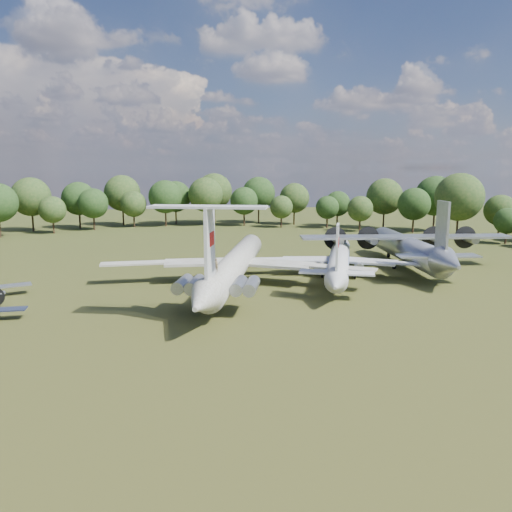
{
  "coord_description": "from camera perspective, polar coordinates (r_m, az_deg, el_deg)",
  "views": [
    {
      "loc": [
        -1.15,
        -72.4,
        17.69
      ],
      "look_at": [
        8.7,
        -1.39,
        5.0
      ],
      "focal_mm": 35.0,
      "sensor_mm": 36.0,
      "label": 1
    }
  ],
  "objects": [
    {
      "name": "person_on_il62",
      "position": [
        60.08,
        -4.62,
        -1.05
      ],
      "size": [
        0.66,
        0.48,
        1.7
      ],
      "primitive_type": "imported",
      "rotation": [
        0.0,
        0.0,
        3.03
      ],
      "color": "#95794C",
      "rests_on": "il62_airliner"
    },
    {
      "name": "il62_airliner",
      "position": [
        75.16,
        -2.4,
        -1.5
      ],
      "size": [
        53.97,
        62.98,
        5.32
      ],
      "primitive_type": null,
      "rotation": [
        0.0,
        0.0,
        -0.25
      ],
      "color": "beige",
      "rests_on": "ground"
    },
    {
      "name": "tu104_jet",
      "position": [
        82.68,
        9.46,
        -0.9
      ],
      "size": [
        45.37,
        52.31,
        4.41
      ],
      "primitive_type": null,
      "rotation": [
        0.0,
        0.0,
        -0.32
      ],
      "color": "silver",
      "rests_on": "ground"
    },
    {
      "name": "ground",
      "position": [
        74.53,
        -6.8,
        -3.76
      ],
      "size": [
        300.0,
        300.0,
        0.0
      ],
      "primitive_type": "plane",
      "color": "#273D14",
      "rests_on": "ground"
    },
    {
      "name": "an12_transport",
      "position": [
        93.4,
        16.9,
        0.43
      ],
      "size": [
        41.51,
        45.58,
        5.59
      ],
      "primitive_type": null,
      "rotation": [
        0.0,
        0.0,
        -0.09
      ],
      "color": "#989A9F",
      "rests_on": "ground"
    }
  ]
}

